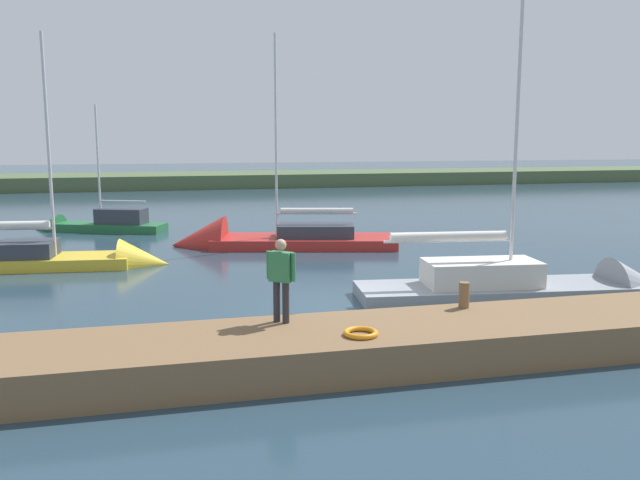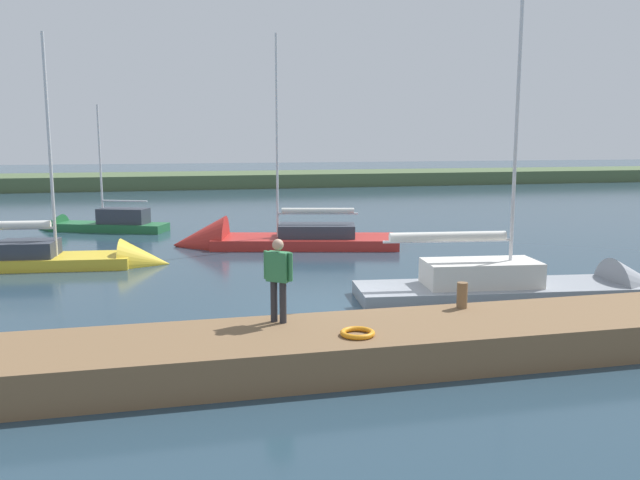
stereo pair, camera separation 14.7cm
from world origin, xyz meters
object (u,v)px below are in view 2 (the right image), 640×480
(sailboat_mid_channel, at_px, (81,263))
(person_on_dock, at_px, (278,275))
(mooring_post_near, at_px, (462,295))
(life_ring_buoy, at_px, (358,333))
(sailboat_far_left, at_px, (544,291))
(sailboat_behind_pier, at_px, (96,227))
(sailboat_outer_mooring, at_px, (258,243))

(sailboat_mid_channel, height_order, person_on_dock, sailboat_mid_channel)
(mooring_post_near, xyz_separation_m, life_ring_buoy, (2.79, 1.40, -0.23))
(sailboat_far_left, distance_m, person_on_dock, 9.02)
(mooring_post_near, height_order, sailboat_behind_pier, sailboat_behind_pier)
(sailboat_far_left, bearing_deg, sailboat_outer_mooring, 129.90)
(sailboat_mid_channel, distance_m, sailboat_behind_pier, 9.10)
(sailboat_mid_channel, height_order, sailboat_far_left, sailboat_far_left)
(sailboat_mid_channel, bearing_deg, mooring_post_near, -43.87)
(sailboat_behind_pier, bearing_deg, person_on_dock, 128.14)
(life_ring_buoy, xyz_separation_m, sailboat_behind_pier, (6.80, -21.29, -0.63))
(sailboat_mid_channel, bearing_deg, person_on_dock, -59.29)
(mooring_post_near, bearing_deg, life_ring_buoy, 26.61)
(life_ring_buoy, height_order, sailboat_behind_pier, sailboat_behind_pier)
(mooring_post_near, height_order, sailboat_far_left, sailboat_far_left)
(mooring_post_near, distance_m, life_ring_buoy, 3.13)
(sailboat_far_left, height_order, sailboat_behind_pier, sailboat_far_left)
(sailboat_behind_pier, bearing_deg, sailboat_far_left, 152.27)
(sailboat_outer_mooring, distance_m, person_on_dock, 13.81)
(person_on_dock, bearing_deg, mooring_post_near, 130.87)
(mooring_post_near, height_order, life_ring_buoy, mooring_post_near)
(mooring_post_near, bearing_deg, person_on_dock, 2.38)
(sailboat_behind_pier, distance_m, person_on_dock, 20.86)
(sailboat_outer_mooring, relative_size, sailboat_behind_pier, 1.45)
(mooring_post_near, xyz_separation_m, sailboat_mid_channel, (9.18, -10.80, -0.92))
(life_ring_buoy, bearing_deg, sailboat_mid_channel, -62.34)
(sailboat_outer_mooring, distance_m, sailboat_far_left, 12.20)
(life_ring_buoy, height_order, sailboat_mid_channel, sailboat_mid_channel)
(sailboat_outer_mooring, height_order, sailboat_far_left, sailboat_far_left)
(life_ring_buoy, distance_m, sailboat_outer_mooring, 14.89)
(person_on_dock, bearing_deg, life_ring_buoy, 84.93)
(sailboat_mid_channel, bearing_deg, sailboat_far_left, -23.78)
(life_ring_buoy, height_order, person_on_dock, person_on_dock)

